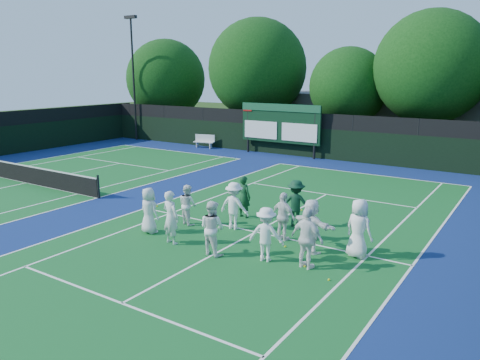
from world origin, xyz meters
The scene contains 32 objects.
ground centered at (0.00, 0.00, 0.00)m, with size 120.00×120.00×0.00m, color #1B360E.
court_apron centered at (-6.00, 1.00, 0.00)m, with size 34.00×32.00×0.01m, color navy.
near_court centered at (0.00, 1.00, 0.01)m, with size 11.05×23.85×0.01m.
left_court centered at (-14.00, 1.00, 0.01)m, with size 11.05×23.85×0.01m.
back_fence centered at (-6.00, 16.00, 1.36)m, with size 34.00×0.08×3.00m.
scoreboard centered at (-7.01, 15.59, 2.19)m, with size 6.00×0.21×3.55m.
clubhouse centered at (-2.00, 24.00, 2.00)m, with size 18.00×6.00×4.00m, color #545459.
light_pole_left centered at (-21.00, 15.70, 6.30)m, with size 1.20×0.30×10.12m.
tennis_net centered at (-14.00, 1.00, 0.49)m, with size 11.30×0.10×1.10m.
bench centered at (-13.40, 15.37, 0.54)m, with size 1.65×0.78×1.01m.
tree_a centered at (-20.68, 19.58, 4.85)m, with size 7.02×7.02×8.54m.
tree_b centered at (-11.11, 19.58, 5.73)m, with size 7.71×7.71×9.79m.
tree_c centered at (-3.59, 19.58, 4.53)m, with size 5.46×5.46×7.41m.
tree_d centered at (1.84, 19.58, 5.75)m, with size 7.19×7.19×9.54m.
tennis_ball_0 centered at (-0.95, -0.69, 0.03)m, with size 0.07×0.07×0.07m, color yellow.
tennis_ball_1 centered at (1.60, 0.25, 0.03)m, with size 0.07×0.07×0.07m, color yellow.
tennis_ball_2 centered at (3.80, -1.33, 0.03)m, with size 0.07×0.07×0.07m, color yellow.
tennis_ball_3 centered at (-5.23, 1.44, 0.03)m, with size 0.07×0.07×0.07m, color yellow.
tennis_ball_4 centered at (0.20, 4.32, 0.03)m, with size 0.07×0.07×0.07m, color yellow.
tennis_ball_5 centered at (2.83, -0.86, 0.03)m, with size 0.07×0.07×0.07m, color yellow.
player_front_0 centered at (-3.17, -1.13, 0.83)m, with size 0.81×0.53×1.66m, color silver.
player_front_1 centered at (-1.79, -1.51, 0.92)m, with size 0.67×0.44×1.83m, color silver.
player_front_2 centered at (-0.07, -1.53, 0.88)m, with size 0.85×0.66×1.75m, color white.
player_front_3 centered at (1.62, -1.05, 0.85)m, with size 1.09×0.63×1.69m, color white.
player_front_4 centered at (2.89, -0.87, 0.92)m, with size 1.08×0.45×1.84m, color white.
player_back_0 centered at (-2.65, 0.40, 0.77)m, with size 0.75×0.58×1.54m, color white.
player_back_1 centered at (-0.87, 0.90, 0.88)m, with size 1.14×0.65×1.76m, color white.
player_back_2 centered at (1.19, 0.84, 0.84)m, with size 0.99×0.41×1.69m, color white.
player_back_3 centered at (2.46, 0.34, 0.88)m, with size 1.64×0.52×1.77m, color white.
player_back_4 centered at (3.85, 0.77, 0.94)m, with size 0.91×0.60×1.87m, color white.
coach_left centered at (-1.34, 2.27, 0.84)m, with size 0.62×0.40×1.69m, color #103A1D.
coach_right centered at (0.88, 2.41, 0.89)m, with size 1.14×0.66×1.77m, color #0E331F.
Camera 1 is at (8.33, -12.68, 5.64)m, focal length 35.00 mm.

